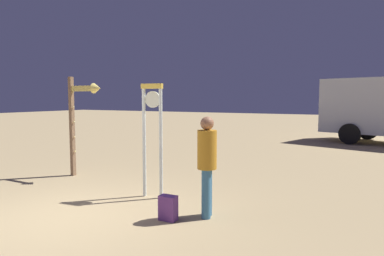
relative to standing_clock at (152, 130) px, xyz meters
The scene contains 5 objects.
ground_plane 2.31m from the standing_clock, 112.12° to the right, with size 80.00×80.00×0.00m, color tan.
standing_clock is the anchor object (origin of this frame).
arrow_sign 2.72m from the standing_clock, 165.88° to the left, with size 1.06×0.26×2.54m.
person_near_clock 1.62m from the standing_clock, 20.26° to the right, with size 0.33×0.33×1.70m.
backpack 1.81m from the standing_clock, 45.25° to the right, with size 0.29×0.22×0.41m.
Camera 1 is at (4.59, -3.94, 2.00)m, focal length 32.12 mm.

